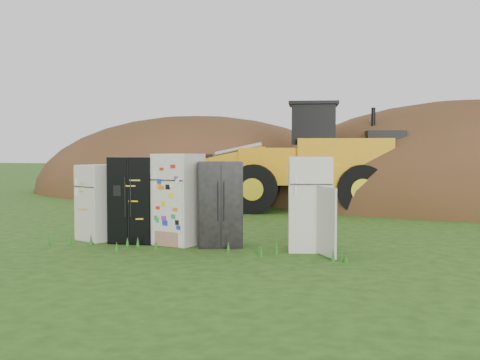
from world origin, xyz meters
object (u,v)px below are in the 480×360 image
object	(u,v)px
fridge_black_side	(135,200)
fridge_open_door	(310,204)
wheel_loader	(286,157)
fridge_dark_mid	(220,204)
fridge_sticker	(178,199)
fridge_leftmost	(98,203)

from	to	relation	value
fridge_black_side	fridge_open_door	world-z (taller)	fridge_open_door
fridge_open_door	wheel_loader	distance (m)	7.87
fridge_dark_mid	fridge_open_door	size ratio (longest dim) A/B	0.94
wheel_loader	fridge_sticker	bearing A→B (deg)	-105.14
fridge_open_door	wheel_loader	size ratio (longest dim) A/B	0.26
fridge_dark_mid	fridge_sticker	bearing A→B (deg)	162.11
fridge_leftmost	fridge_black_side	bearing A→B (deg)	23.39
fridge_open_door	wheel_loader	xyz separation A→B (m)	(-2.12, 7.54, 0.83)
fridge_sticker	fridge_open_door	distance (m)	2.78
fridge_leftmost	fridge_dark_mid	size ratio (longest dim) A/B	0.95
fridge_open_door	wheel_loader	world-z (taller)	wheel_loader
fridge_black_side	fridge_dark_mid	world-z (taller)	fridge_black_side
fridge_leftmost	fridge_black_side	size ratio (longest dim) A/B	0.91
fridge_black_side	fridge_sticker	bearing A→B (deg)	-6.15
fridge_leftmost	fridge_dark_mid	xyz separation A→B (m)	(2.81, 0.01, 0.05)
fridge_black_side	fridge_open_door	size ratio (longest dim) A/B	0.99
fridge_leftmost	fridge_sticker	distance (m)	1.90
fridge_black_side	fridge_leftmost	bearing A→B (deg)	172.54
fridge_sticker	fridge_open_door	xyz separation A→B (m)	(2.78, 0.04, -0.03)
fridge_black_side	fridge_open_door	bearing A→B (deg)	-5.64
fridge_sticker	fridge_dark_mid	bearing A→B (deg)	15.47
fridge_black_side	wheel_loader	size ratio (longest dim) A/B	0.25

